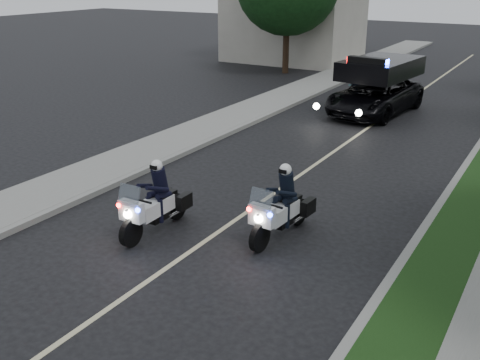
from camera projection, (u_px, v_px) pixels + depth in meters
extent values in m
plane|color=black|center=(182.00, 257.00, 11.75)|extent=(120.00, 120.00, 0.00)
cube|color=gray|center=(472.00, 157.00, 17.78)|extent=(0.20, 60.00, 0.15)
cube|color=gray|center=(250.00, 123.00, 21.72)|extent=(0.20, 60.00, 0.15)
cube|color=gray|center=(226.00, 120.00, 22.25)|extent=(2.00, 60.00, 0.16)
cube|color=#A8A396|center=(294.00, 6.00, 36.18)|extent=(8.00, 6.00, 7.00)
cube|color=#BFB78C|center=(350.00, 141.00, 19.78)|extent=(0.12, 50.00, 0.01)
imported|color=black|center=(373.00, 113.00, 23.56)|extent=(3.08, 5.67, 2.64)
imported|color=black|center=(355.00, 101.00, 25.74)|extent=(0.74, 1.64, 0.83)
imported|color=black|center=(355.00, 101.00, 25.74)|extent=(0.67, 0.48, 1.74)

